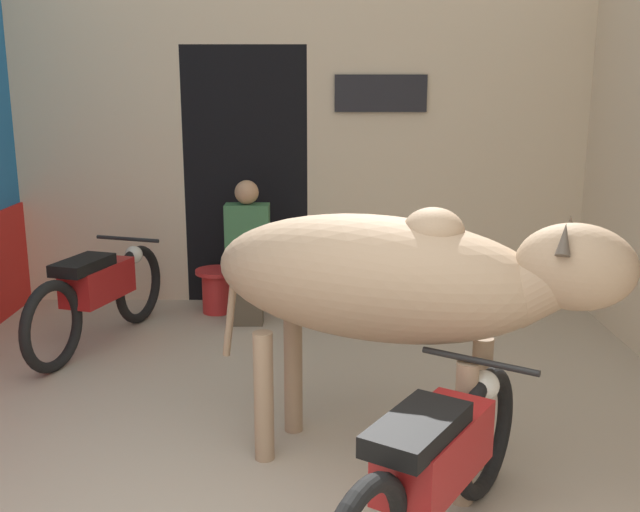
{
  "coord_description": "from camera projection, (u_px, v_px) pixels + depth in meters",
  "views": [
    {
      "loc": [
        0.18,
        -2.42,
        2.08
      ],
      "look_at": [
        0.18,
        2.02,
        1.02
      ],
      "focal_mm": 42.0,
      "sensor_mm": 36.0,
      "label": 1
    }
  ],
  "objects": [
    {
      "name": "cow",
      "position": [
        393.0,
        281.0,
        3.87
      ],
      "size": [
        2.21,
        1.35,
        1.46
      ],
      "color": "tan",
      "rests_on": "ground_plane"
    },
    {
      "name": "wall_back_with_doorway",
      "position": [
        280.0,
        140.0,
        7.11
      ],
      "size": [
        5.26,
        0.93,
        3.4
      ],
      "color": "beige",
      "rests_on": "ground_plane"
    },
    {
      "name": "motorcycle_near",
      "position": [
        433.0,
        466.0,
        3.23
      ],
      "size": [
        1.11,
        1.65,
        0.79
      ],
      "color": "black",
      "rests_on": "ground_plane"
    },
    {
      "name": "plastic_stool",
      "position": [
        216.0,
        289.0,
        6.78
      ],
      "size": [
        0.38,
        0.38,
        0.4
      ],
      "color": "red",
      "rests_on": "ground_plane"
    },
    {
      "name": "motorcycle_far",
      "position": [
        98.0,
        291.0,
        5.91
      ],
      "size": [
        0.74,
        1.8,
        0.79
      ],
      "color": "black",
      "rests_on": "ground_plane"
    },
    {
      "name": "shopkeeper_seated",
      "position": [
        247.0,
        249.0,
        6.46
      ],
      "size": [
        0.38,
        0.33,
        1.24
      ],
      "color": "brown",
      "rests_on": "ground_plane"
    }
  ]
}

